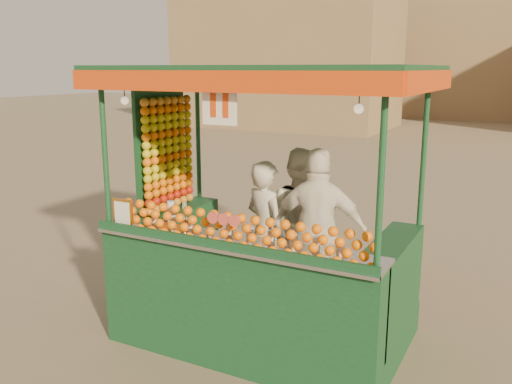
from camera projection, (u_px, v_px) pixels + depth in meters
The scene contains 7 objects.
ground at pixel (281, 327), 6.11m from camera, with size 90.00×90.00×0.00m, color #736452.
building_left at pixel (288, 65), 26.79m from camera, with size 10.00×6.00×6.00m, color #82674A.
building_center at pixel (466, 57), 32.15m from camera, with size 14.00×7.00×7.00m, color #82674A.
juice_cart at pixel (253, 256), 5.64m from camera, with size 3.15×2.04×2.86m.
vendor_left at pixel (266, 232), 5.86m from camera, with size 0.67×0.57×1.56m.
vendor_middle at pixel (299, 221), 6.10m from camera, with size 0.89×0.74×1.66m.
vendor_right at pixel (318, 231), 5.59m from camera, with size 1.08×0.63×1.73m.
Camera 1 is at (2.36, -5.11, 2.84)m, focal length 38.20 mm.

